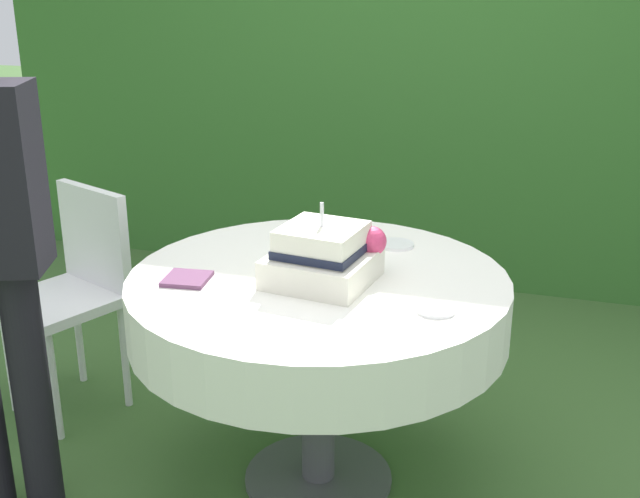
{
  "coord_description": "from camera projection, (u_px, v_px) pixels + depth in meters",
  "views": [
    {
      "loc": [
        0.71,
        -2.25,
        1.7
      ],
      "look_at": [
        0.01,
        -0.02,
        0.87
      ],
      "focal_mm": 44.75,
      "sensor_mm": 36.0,
      "label": 1
    }
  ],
  "objects": [
    {
      "name": "cake_table",
      "position": [
        318.0,
        307.0,
        2.58
      ],
      "size": [
        1.22,
        1.22,
        0.77
      ],
      "color": "#4C4C51",
      "rests_on": "ground_plane"
    },
    {
      "name": "wedding_cake",
      "position": [
        325.0,
        256.0,
        2.47
      ],
      "size": [
        0.35,
        0.34,
        0.26
      ],
      "color": "silver",
      "rests_on": "cake_table"
    },
    {
      "name": "garden_chair",
      "position": [
        76.0,
        279.0,
        3.13
      ],
      "size": [
        0.52,
        0.52,
        0.89
      ],
      "color": "white",
      "rests_on": "ground_plane"
    },
    {
      "name": "napkin_stack",
      "position": [
        187.0,
        279.0,
        2.5
      ],
      "size": [
        0.15,
        0.15,
        0.01
      ],
      "primitive_type": "cube",
      "rotation": [
        0.0,
        0.0,
        0.12
      ],
      "color": "#603856",
      "rests_on": "cake_table"
    },
    {
      "name": "foliage_hedge",
      "position": [
        442.0,
        15.0,
        4.33
      ],
      "size": [
        5.05,
        0.61,
        2.89
      ],
      "primitive_type": "cube",
      "color": "#336628",
      "rests_on": "ground_plane"
    },
    {
      "name": "serving_plate_near",
      "position": [
        396.0,
        244.0,
        2.81
      ],
      "size": [
        0.13,
        0.13,
        0.01
      ],
      "primitive_type": "cylinder",
      "color": "white",
      "rests_on": "cake_table"
    },
    {
      "name": "serving_plate_far",
      "position": [
        436.0,
        310.0,
        2.28
      ],
      "size": [
        0.11,
        0.11,
        0.01
      ],
      "primitive_type": "cylinder",
      "color": "white",
      "rests_on": "cake_table"
    },
    {
      "name": "ground_plane",
      "position": [
        318.0,
        479.0,
        2.8
      ],
      "size": [
        20.0,
        20.0,
        0.0
      ],
      "primitive_type": "plane",
      "color": "#3D602D"
    }
  ]
}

